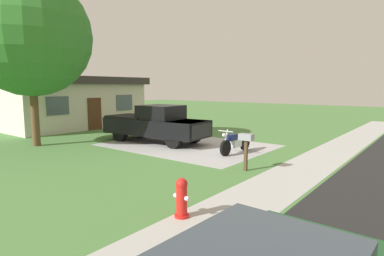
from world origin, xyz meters
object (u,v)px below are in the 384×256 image
at_px(motorcycle, 235,142).
at_px(fire_hydrant, 182,198).
at_px(shade_tree, 30,36).
at_px(mailbox, 246,142).
at_px(pickup_truck, 154,124).
at_px(neighbor_house, 73,102).

distance_m(motorcycle, fire_hydrant, 7.08).
bearing_deg(shade_tree, mailbox, -78.11).
xyz_separation_m(pickup_truck, fire_hydrant, (-6.44, -7.23, -0.53)).
relative_size(pickup_truck, mailbox, 4.56).
xyz_separation_m(motorcycle, shade_tree, (-4.44, 8.37, 4.67)).
bearing_deg(mailbox, pickup_truck, 71.56).
relative_size(motorcycle, fire_hydrant, 2.54).
bearing_deg(neighbor_house, pickup_truck, -95.92).
bearing_deg(motorcycle, neighbor_house, 86.79).
bearing_deg(motorcycle, fire_hydrant, -158.85).
relative_size(mailbox, neighbor_house, 0.13).
height_order(pickup_truck, neighbor_house, neighbor_house).
relative_size(motorcycle, neighbor_house, 0.23).
bearing_deg(pickup_truck, mailbox, -108.44).
bearing_deg(shade_tree, motorcycle, -62.04).
height_order(fire_hydrant, mailbox, mailbox).
bearing_deg(fire_hydrant, shade_tree, 78.82).
distance_m(pickup_truck, shade_tree, 7.04).
distance_m(fire_hydrant, neighbor_house, 17.84).
bearing_deg(neighbor_house, fire_hydrant, -114.46).
xyz_separation_m(fire_hydrant, shade_tree, (2.16, 10.92, 4.72)).
xyz_separation_m(fire_hydrant, neighbor_house, (7.37, 16.20, 1.36)).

